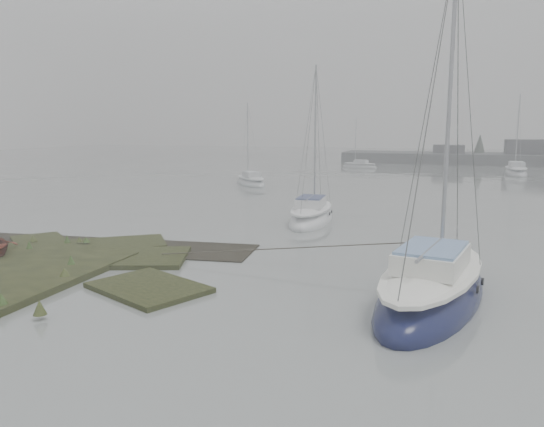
{
  "coord_description": "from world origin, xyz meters",
  "views": [
    {
      "loc": [
        8.95,
        -14.48,
        5.06
      ],
      "look_at": [
        3.04,
        4.21,
        1.8
      ],
      "focal_mm": 35.0,
      "sensor_mm": 36.0,
      "label": 1
    }
  ],
  "objects": [
    {
      "name": "sailboat_white",
      "position": [
        2.57,
        12.67,
        0.27
      ],
      "size": [
        2.38,
        6.37,
        8.85
      ],
      "rotation": [
        0.0,
        0.0,
        0.05
      ],
      "color": "silver",
      "rests_on": "ground"
    },
    {
      "name": "sailboat_far_a",
      "position": [
        -6.54,
        28.39,
        0.23
      ],
      "size": [
        4.73,
        5.26,
        7.55
      ],
      "rotation": [
        0.0,
        0.0,
        0.68
      ],
      "color": "silver",
      "rests_on": "ground"
    },
    {
      "name": "sailboat_main",
      "position": [
        8.93,
        0.98,
        0.34
      ],
      "size": [
        4.08,
        8.2,
        11.08
      ],
      "rotation": [
        0.0,
        0.0,
        -0.2
      ],
      "color": "#11163A",
      "rests_on": "ground"
    },
    {
      "name": "ground",
      "position": [
        0.0,
        30.0,
        0.0
      ],
      "size": [
        160.0,
        160.0,
        0.0
      ],
      "primitive_type": "plane",
      "color": "slate",
      "rests_on": "ground"
    },
    {
      "name": "sailboat_far_c",
      "position": [
        -0.31,
        49.96,
        0.2
      ],
      "size": [
        4.76,
        2.77,
        6.38
      ],
      "rotation": [
        0.0,
        0.0,
        1.27
      ],
      "color": "silver",
      "rests_on": "ground"
    },
    {
      "name": "sailboat_far_b",
      "position": [
        16.53,
        45.52,
        0.28
      ],
      "size": [
        2.14,
        6.4,
        9.01
      ],
      "rotation": [
        0.0,
        0.0,
        0.01
      ],
      "color": "#B6BBC0",
      "rests_on": "ground"
    }
  ]
}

